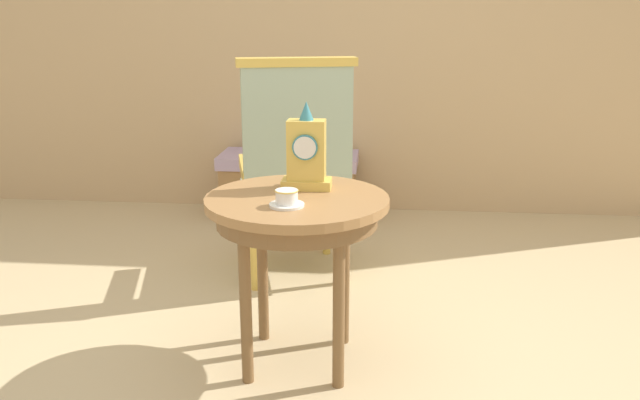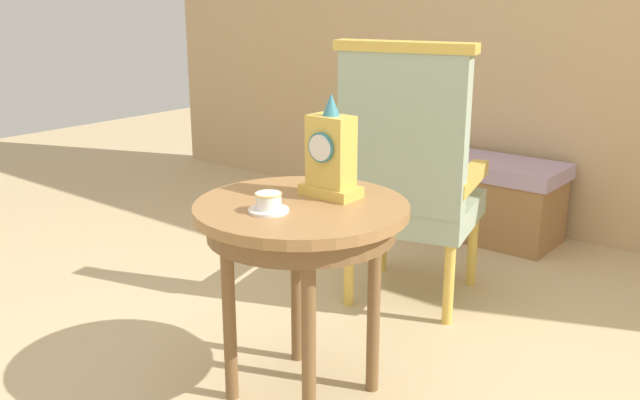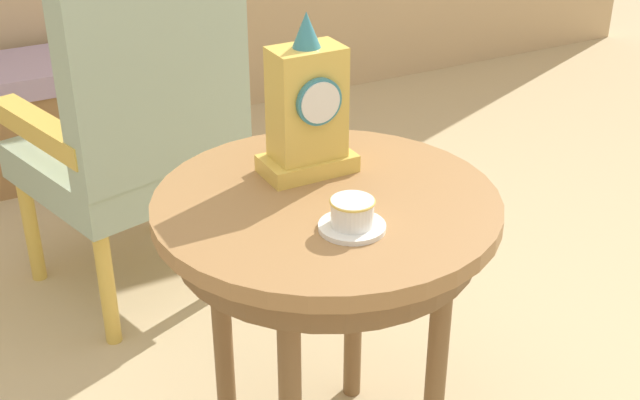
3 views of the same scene
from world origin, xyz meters
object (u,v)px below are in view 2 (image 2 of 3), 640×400
(side_table, at_px, (301,228))
(teacup_left, at_px, (268,203))
(mantel_clock, at_px, (330,156))
(armchair, at_px, (409,173))
(window_bench, at_px, (478,196))

(side_table, height_order, teacup_left, teacup_left)
(mantel_clock, bearing_deg, armchair, 101.11)
(mantel_clock, height_order, window_bench, mantel_clock)
(side_table, height_order, mantel_clock, mantel_clock)
(window_bench, bearing_deg, mantel_clock, -79.66)
(mantel_clock, xyz_separation_m, armchair, (-0.14, 0.72, -0.22))
(teacup_left, bearing_deg, armchair, 96.01)
(teacup_left, distance_m, armchair, 0.98)
(armchair, bearing_deg, window_bench, 99.80)
(mantel_clock, bearing_deg, window_bench, 100.34)
(side_table, relative_size, window_bench, 0.75)
(window_bench, bearing_deg, teacup_left, -82.02)
(mantel_clock, distance_m, window_bench, 1.88)
(teacup_left, xyz_separation_m, mantel_clock, (0.04, 0.25, 0.11))
(side_table, distance_m, mantel_clock, 0.25)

